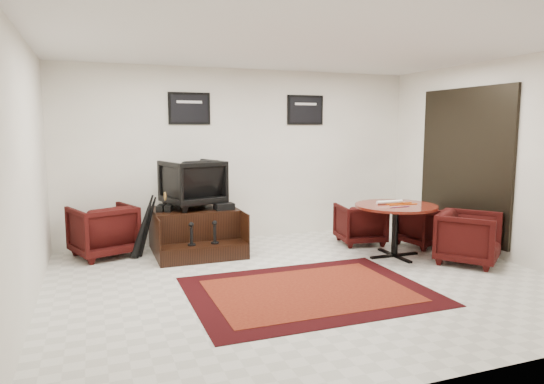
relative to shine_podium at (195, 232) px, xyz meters
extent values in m
plane|color=silver|center=(0.97, -1.88, -0.30)|extent=(6.00, 6.00, 0.00)
cube|color=white|center=(0.97, 0.62, 1.10)|extent=(6.00, 0.02, 2.80)
cube|color=white|center=(0.97, -4.38, 1.10)|extent=(6.00, 0.02, 2.80)
cube|color=white|center=(-2.03, -1.88, 1.10)|extent=(0.02, 5.00, 2.80)
cube|color=white|center=(3.97, -1.88, 1.10)|extent=(0.02, 5.00, 2.80)
cube|color=white|center=(0.97, -1.88, 2.50)|extent=(6.00, 5.00, 0.02)
cube|color=black|center=(3.94, -1.18, 1.00)|extent=(0.05, 1.90, 2.30)
cube|color=black|center=(3.93, -1.18, 1.00)|extent=(0.02, 1.72, 2.12)
cube|color=black|center=(3.93, -1.18, 1.00)|extent=(0.03, 0.05, 2.12)
cube|color=black|center=(0.07, 0.60, 1.85)|extent=(0.66, 0.03, 0.50)
cube|color=black|center=(0.07, 0.58, 1.85)|extent=(0.58, 0.01, 0.42)
cube|color=silver|center=(0.07, 0.58, 1.95)|extent=(0.40, 0.00, 0.04)
cube|color=black|center=(2.07, 0.60, 1.85)|extent=(0.66, 0.03, 0.50)
cube|color=black|center=(2.07, 0.58, 1.85)|extent=(0.58, 0.01, 0.42)
cube|color=silver|center=(2.07, 0.58, 1.95)|extent=(0.40, 0.00, 0.04)
cube|color=black|center=(0.84, -2.25, -0.29)|extent=(2.69, 2.02, 0.01)
cube|color=#50100B|center=(0.84, -2.25, -0.29)|extent=(2.21, 1.54, 0.01)
cube|color=black|center=(0.00, 0.09, 0.02)|extent=(1.24, 0.92, 0.64)
cube|color=black|center=(0.00, -0.56, -0.18)|extent=(1.24, 0.37, 0.23)
cube|color=black|center=(-0.61, -0.10, 0.02)|extent=(0.02, 1.28, 0.64)
cube|color=black|center=(0.61, -0.10, 0.02)|extent=(0.02, 1.28, 0.64)
cylinder|color=black|center=(-0.17, -0.56, -0.06)|extent=(0.11, 0.11, 0.02)
cylinder|color=black|center=(-0.17, -0.56, 0.07)|extent=(0.04, 0.04, 0.24)
sphere|color=black|center=(-0.17, -0.56, 0.23)|extent=(0.07, 0.07, 0.07)
cylinder|color=black|center=(0.17, -0.56, -0.06)|extent=(0.11, 0.11, 0.02)
cylinder|color=black|center=(0.17, -0.56, 0.07)|extent=(0.04, 0.04, 0.24)
sphere|color=black|center=(0.17, -0.56, 0.23)|extent=(0.07, 0.07, 0.07)
imported|color=black|center=(0.00, 0.14, 0.75)|extent=(0.96, 0.93, 0.81)
cube|color=black|center=(-0.50, 0.00, 0.39)|extent=(0.17, 0.27, 0.09)
cube|color=black|center=(-0.39, -0.04, 0.39)|extent=(0.17, 0.27, 0.09)
cube|color=black|center=(0.40, -0.20, 0.39)|extent=(0.29, 0.21, 0.10)
imported|color=black|center=(-1.31, 0.18, 0.12)|extent=(1.02, 0.98, 0.83)
cylinder|color=#4A0F0A|center=(2.63, -1.32, 0.44)|extent=(1.16, 1.16, 0.04)
cylinder|color=black|center=(2.63, -1.32, 0.09)|extent=(0.09, 0.09, 0.68)
cube|color=black|center=(2.63, -1.32, -0.28)|extent=(0.78, 0.06, 0.03)
cube|color=black|center=(2.63, -1.32, -0.28)|extent=(0.06, 0.78, 0.03)
imported|color=black|center=(2.58, -0.44, 0.06)|extent=(0.79, 0.75, 0.71)
imported|color=black|center=(3.45, -0.91, 0.05)|extent=(0.74, 0.78, 0.70)
imported|color=black|center=(3.38, -1.96, 0.10)|extent=(1.04, 1.04, 0.79)
cylinder|color=white|center=(2.61, -1.19, 0.49)|extent=(0.42, 0.05, 0.05)
cylinder|color=#D1580B|center=(2.74, -1.34, 0.47)|extent=(0.45, 0.05, 0.01)
cylinder|color=#D1580B|center=(2.74, -1.24, 0.47)|extent=(0.45, 0.04, 0.01)
cylinder|color=#4C1933|center=(2.44, -1.51, 0.47)|extent=(0.10, 0.04, 0.01)
cylinder|color=#4C1933|center=(2.50, -1.51, 0.47)|extent=(0.10, 0.04, 0.01)
cylinder|color=#4C1933|center=(2.56, -1.51, 0.47)|extent=(0.10, 0.04, 0.01)
cylinder|color=#4C1933|center=(2.62, -1.51, 0.47)|extent=(0.10, 0.04, 0.01)
cylinder|color=#4C1933|center=(2.68, -1.51, 0.47)|extent=(0.10, 0.04, 0.01)
camera|label=1|loc=(-1.41, -7.09, 1.57)|focal=32.00mm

